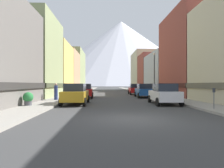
{
  "coord_description": "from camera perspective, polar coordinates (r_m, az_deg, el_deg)",
  "views": [
    {
      "loc": [
        -1.29,
        -9.52,
        1.72
      ],
      "look_at": [
        0.08,
        27.89,
        1.76
      ],
      "focal_mm": 31.12,
      "sensor_mm": 36.0,
      "label": 1
    }
  ],
  "objects": [
    {
      "name": "ground_plane",
      "position": [
        9.76,
        5.63,
        -10.24
      ],
      "size": [
        400.0,
        400.0,
        0.0
      ],
      "primitive_type": "plane",
      "color": "#393939"
    },
    {
      "name": "sidewalk_left",
      "position": [
        44.82,
        -8.45,
        -2.17
      ],
      "size": [
        2.5,
        100.0,
        0.15
      ],
      "primitive_type": "cube",
      "color": "gray",
      "rests_on": "ground"
    },
    {
      "name": "sidewalk_right",
      "position": [
        45.18,
        7.52,
        -2.15
      ],
      "size": [
        2.5,
        100.0,
        0.15
      ],
      "primitive_type": "cube",
      "color": "gray",
      "rests_on": "ground"
    },
    {
      "name": "storefront_left_1",
      "position": [
        27.16,
        -25.72,
        6.71
      ],
      "size": [
        9.5,
        8.76,
        10.18
      ],
      "color": "#8C9966",
      "rests_on": "ground"
    },
    {
      "name": "storefront_left_2",
      "position": [
        35.65,
        -18.38,
        3.99
      ],
      "size": [
        7.83,
        9.29,
        8.79
      ],
      "color": "#D8B259",
      "rests_on": "ground"
    },
    {
      "name": "storefront_left_3",
      "position": [
        45.09,
        -15.1,
        3.32
      ],
      "size": [
        8.15,
        9.7,
        9.08
      ],
      "color": "tan",
      "rests_on": "ground"
    },
    {
      "name": "storefront_left_4",
      "position": [
        56.36,
        -12.78,
        3.7
      ],
      "size": [
        8.75,
        13.05,
        11.2
      ],
      "color": "#8C9966",
      "rests_on": "ground"
    },
    {
      "name": "storefront_right_1",
      "position": [
        28.85,
        22.51,
        7.53
      ],
      "size": [
        6.53,
        10.7,
        11.43
      ],
      "color": "brown",
      "rests_on": "ground"
    },
    {
      "name": "storefront_right_2",
      "position": [
        40.02,
        17.71,
        2.81
      ],
      "size": [
        9.8,
        12.09,
        7.73
      ],
      "color": "#99A5B2",
      "rests_on": "ground"
    },
    {
      "name": "storefront_right_3",
      "position": [
        49.94,
        12.08,
        3.04
      ],
      "size": [
        7.14,
        8.24,
        9.18
      ],
      "color": "brown",
      "rests_on": "ground"
    },
    {
      "name": "storefront_right_4",
      "position": [
        61.04,
        10.48,
        3.56
      ],
      "size": [
        9.23,
        13.16,
        11.51
      ],
      "color": "beige",
      "rests_on": "ground"
    },
    {
      "name": "car_left_0",
      "position": [
        16.93,
        -10.63,
        -2.85
      ],
      "size": [
        2.07,
        4.4,
        1.78
      ],
      "color": "#B28419",
      "rests_on": "ground"
    },
    {
      "name": "car_left_1",
      "position": [
        24.32,
        -8.01,
        -2.0
      ],
      "size": [
        2.24,
        4.48,
        1.78
      ],
      "color": "#9E1111",
      "rests_on": "ground"
    },
    {
      "name": "car_right_0",
      "position": [
        17.28,
        15.05,
        -2.8
      ],
      "size": [
        2.2,
        4.46,
        1.78
      ],
      "color": "silver",
      "rests_on": "ground"
    },
    {
      "name": "car_right_1",
      "position": [
        25.6,
        9.38,
        -1.91
      ],
      "size": [
        2.18,
        4.45,
        1.78
      ],
      "color": "#19478C",
      "rests_on": "ground"
    },
    {
      "name": "car_right_2",
      "position": [
        32.97,
        6.79,
        -1.49
      ],
      "size": [
        2.2,
        4.46,
        1.78
      ],
      "color": "#9E1111",
      "rests_on": "ground"
    },
    {
      "name": "parking_meter_near",
      "position": [
        14.16,
        27.76,
        -2.93
      ],
      "size": [
        0.14,
        0.1,
        1.33
      ],
      "color": "#595960",
      "rests_on": "sidewalk_right"
    },
    {
      "name": "potted_plant_0",
      "position": [
        15.73,
        -23.43,
        -3.85
      ],
      "size": [
        0.75,
        0.75,
        0.99
      ],
      "color": "#4C4C51",
      "rests_on": "sidewalk_left"
    },
    {
      "name": "pedestrian_0",
      "position": [
        20.44,
        -16.15,
        -2.3
      ],
      "size": [
        0.36,
        0.36,
        1.68
      ],
      "color": "navy",
      "rests_on": "sidewalk_left"
    },
    {
      "name": "streetlamp_right",
      "position": [
        26.78,
        12.32,
        4.79
      ],
      "size": [
        0.36,
        0.36,
        5.86
      ],
      "color": "black",
      "rests_on": "sidewalk_right"
    },
    {
      "name": "mountain_backdrop",
      "position": [
        273.86,
        2.72,
        8.96
      ],
      "size": [
        230.25,
        230.25,
        89.33
      ],
      "primitive_type": "cone",
      "color": "silver",
      "rests_on": "ground"
    }
  ]
}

